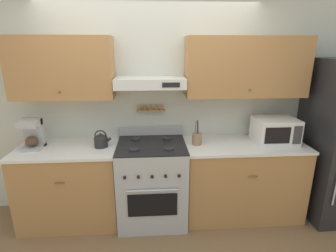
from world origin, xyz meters
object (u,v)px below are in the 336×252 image
Objects in this scene: stove_range at (152,182)px; tea_kettle at (101,140)px; microwave at (275,130)px; coffee_maker at (33,134)px; utensil_crock at (197,138)px.

tea_kettle is (-0.57, 0.04, 0.52)m from stove_range.
stove_range is 2.24× the size of microwave.
coffee_maker is 1.84m from utensil_crock.
utensil_crock is at bearing 3.84° from stove_range.
tea_kettle is at bearing 176.45° from stove_range.
coffee_maker reaches higher than utensil_crock.
stove_range is 0.77m from tea_kettle.
tea_kettle is 0.75m from coffee_maker.
coffee_maker is (-1.32, 0.06, 0.61)m from stove_range.
coffee_maker is at bearing 177.20° from stove_range.
microwave is (2.02, 0.02, 0.07)m from tea_kettle.
microwave is at bearing 0.51° from tea_kettle.
coffee_maker reaches higher than tea_kettle.
microwave is 0.93m from utensil_crock.
microwave is at bearing 2.08° from stove_range.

